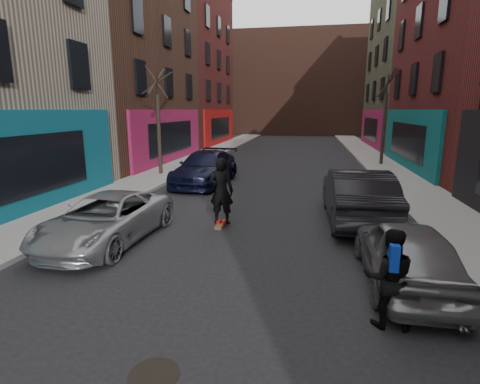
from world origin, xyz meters
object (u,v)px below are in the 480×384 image
at_px(parked_right_far, 406,253).
at_px(skateboarder, 221,191).
at_px(parked_left_far, 106,219).
at_px(manhole, 154,375).
at_px(skateboard, 222,225).
at_px(pedestrian, 389,278).
at_px(tree_right_far, 385,109).
at_px(parked_left_end, 205,168).
at_px(parked_right_end, 357,195).
at_px(tree_left_far, 158,112).

bearing_deg(parked_right_far, skateboarder, -35.08).
bearing_deg(parked_left_far, parked_right_far, -6.83).
height_order(skateboarder, manhole, skateboarder).
height_order(skateboard, pedestrian, pedestrian).
xyz_separation_m(tree_right_far, parked_left_end, (-9.40, -7.77, -2.76)).
distance_m(parked_left_end, parked_right_end, 8.17).
xyz_separation_m(tree_right_far, parked_right_end, (-3.00, -12.85, -2.69)).
bearing_deg(parked_right_far, parked_right_end, -84.76).
relative_size(tree_left_far, parked_right_end, 1.27).
relative_size(tree_left_far, parked_right_far, 1.63).
bearing_deg(tree_left_far, parked_right_end, -36.08).
height_order(tree_left_far, pedestrian, tree_left_far).
bearing_deg(parked_right_end, tree_left_far, -37.98).
bearing_deg(parked_right_far, tree_right_far, -98.99).
distance_m(parked_left_end, manhole, 13.36).
height_order(parked_left_far, parked_right_end, parked_right_end).
height_order(tree_left_far, parked_left_end, tree_left_far).
bearing_deg(parked_left_far, manhole, -52.06).
height_order(parked_left_far, parked_right_far, parked_right_far).
bearing_deg(parked_left_end, manhole, -74.20).
relative_size(skateboarder, manhole, 2.88).
xyz_separation_m(parked_right_far, pedestrian, (-0.66, -1.64, 0.16)).
distance_m(parked_left_end, pedestrian, 12.78).
relative_size(skateboarder, pedestrian, 1.21).
bearing_deg(skateboard, parked_right_far, -30.17).
relative_size(parked_left_far, parked_right_far, 1.15).
distance_m(skateboard, pedestrian, 6.21).
bearing_deg(skateboarder, skateboard, -0.00).
height_order(skateboard, manhole, skateboard).
relative_size(parked_right_far, skateboarder, 1.98).
xyz_separation_m(tree_right_far, manhole, (-6.49, -20.78, -3.52)).
bearing_deg(skateboarder, parked_right_end, -157.79).
bearing_deg(pedestrian, manhole, 30.78).
relative_size(tree_right_far, skateboarder, 3.37).
bearing_deg(skateboard, parked_left_end, 114.05).
height_order(parked_left_end, parked_right_far, parked_left_end).
bearing_deg(skateboarder, parked_left_far, 39.41).
height_order(tree_left_far, parked_right_end, tree_left_far).
relative_size(tree_right_far, manhole, 9.71).
bearing_deg(parked_left_far, parked_right_end, 28.04).
bearing_deg(parked_right_far, pedestrian, 67.57).
relative_size(parked_right_far, pedestrian, 2.39).
relative_size(parked_left_far, skateboarder, 2.29).
distance_m(parked_right_end, skateboard, 4.38).
relative_size(parked_right_far, manhole, 5.71).
xyz_separation_m(parked_left_far, parked_left_end, (0.41, 8.32, 0.13)).
distance_m(tree_right_far, parked_left_far, 19.07).
distance_m(skateboarder, pedestrian, 6.16).
xyz_separation_m(parked_right_end, manhole, (-3.49, -7.93, -0.84)).
bearing_deg(skateboarder, tree_right_far, -112.32).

